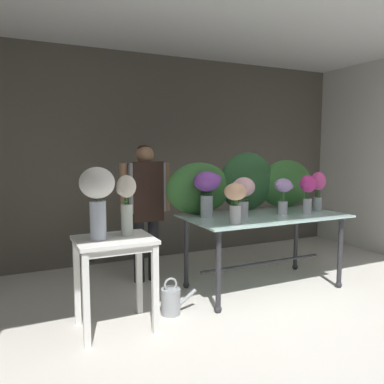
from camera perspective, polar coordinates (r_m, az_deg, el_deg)
name	(u,v)px	position (r m, az deg, el deg)	size (l,w,h in m)	color
ground_plane	(229,289)	(4.29, 5.57, -14.20)	(7.18, 7.18, 0.00)	silver
wall_back	(172,158)	(5.46, -3.00, 5.09)	(5.53, 0.12, 2.77)	#5B564C
ceiling_slab	(232,16)	(4.23, 6.02, 24.55)	(5.65, 3.33, 0.12)	silver
display_table_glass	(264,227)	(4.21, 10.60, -5.06)	(1.71, 0.91, 0.81)	silver
side_table_white	(114,253)	(3.27, -11.46, -8.84)	(0.63, 0.52, 0.78)	white
florist	(146,198)	(4.35, -6.90, -0.96)	(0.59, 0.24, 1.55)	#232328
foliage_backdrop	(249,184)	(4.44, 8.53, 1.15)	(1.91, 0.28, 0.66)	#387033
vase_lilac_tulips	(283,191)	(4.21, 13.37, 0.07)	(0.23, 0.19, 0.39)	silver
vase_blush_peonies	(244,191)	(3.99, 7.68, 0.14)	(0.24, 0.23, 0.41)	silver
vase_magenta_freesia	(308,190)	(4.35, 16.81, 0.31)	(0.17, 0.17, 0.42)	silver
vase_peach_anemones	(236,198)	(3.62, 6.50, -0.97)	(0.21, 0.21, 0.38)	silver
vase_violet_lilies	(207,188)	(3.95, 2.26, 0.67)	(0.30, 0.28, 0.47)	silver
vase_fuchsia_stock	(318,187)	(4.59, 18.24, 0.69)	(0.18, 0.16, 0.44)	silver
vase_white_roses_tall	(98,194)	(3.15, -13.85, -0.23)	(0.28, 0.28, 0.59)	silver
vase_cream_lisianthus_tall	(126,200)	(3.27, -9.72, -1.23)	(0.17, 0.16, 0.51)	silver
watering_can	(171,301)	(3.65, -3.11, -15.81)	(0.35, 0.18, 0.34)	#999EA3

